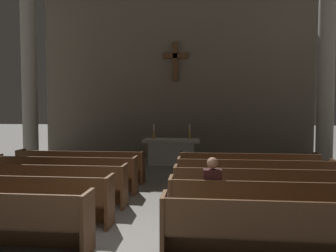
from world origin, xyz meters
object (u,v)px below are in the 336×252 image
pew_left_row_4 (64,174)px  pew_right_row_4 (255,178)px  column_right_second (326,68)px  altar (172,151)px  column_left_second (29,72)px  pew_left_row_5 (80,166)px  pew_right_row_3 (265,190)px  pew_right_row_5 (248,169)px  candlestick_left (154,134)px  pew_left_row_3 (42,184)px  candlestick_right (190,134)px  pew_left_row_2 (12,199)px  lone_worshipper (212,192)px  pew_right_row_1 (299,232)px  pew_right_row_2 (278,206)px

pew_left_row_4 → pew_right_row_4: bearing=0.0°
column_right_second → altar: (-5.56, 0.40, -3.08)m
pew_left_row_4 → column_left_second: (-3.13, 3.97, 3.14)m
pew_left_row_5 → altar: altar is taller
pew_right_row_3 → column_right_second: (3.13, 5.10, 3.14)m
pew_right_row_5 → candlestick_left: size_ratio=6.56×
pew_left_row_3 → pew_left_row_4: 1.13m
pew_left_row_4 → candlestick_right: (3.13, 4.36, 0.71)m
pew_left_row_2 → candlestick_left: 6.89m
pew_left_row_4 → pew_right_row_4: 4.86m
pew_left_row_2 → column_left_second: bearing=116.7°
pew_left_row_4 → pew_right_row_3: size_ratio=1.00×
pew_right_row_5 → column_left_second: column_left_second is taller
candlestick_left → candlestick_right: bearing=0.0°
altar → lone_worshipper: size_ratio=1.67×
altar → candlestick_left: candlestick_left is taller
pew_left_row_4 → column_left_second: bearing=128.3°
pew_left_row_5 → pew_right_row_5: 4.86m
pew_right_row_1 → candlestick_left: (-3.13, 7.76, 0.71)m
column_right_second → lone_worshipper: column_right_second is taller
column_left_second → lone_worshipper: (6.85, -6.19, -2.92)m
column_right_second → pew_left_row_5: bearing=-160.5°
column_left_second → candlestick_right: bearing=3.6°
pew_right_row_1 → pew_right_row_4: 3.40m
pew_left_row_2 → pew_right_row_5: bearing=35.0°
column_left_second → pew_left_row_3: bearing=-58.5°
pew_left_row_2 → pew_right_row_1: 4.99m
pew_left_row_4 → column_left_second: column_left_second is taller
lone_worshipper → pew_left_row_3: bearing=163.6°
pew_right_row_3 → candlestick_right: 5.81m
altar → pew_right_row_3: bearing=-66.2°
pew_right_row_4 → column_left_second: column_left_second is taller
pew_left_row_3 → candlestick_right: 6.36m
column_right_second → lone_worshipper: 8.06m
column_right_second → altar: bearing=175.9°
pew_left_row_5 → pew_right_row_1: (4.86, -4.53, 0.00)m
pew_right_row_3 → candlestick_right: size_ratio=6.56×
pew_left_row_2 → pew_left_row_3: size_ratio=1.00×
pew_right_row_3 → altar: size_ratio=1.73×
pew_right_row_2 → column_left_second: 10.60m
column_right_second → candlestick_left: column_right_second is taller
pew_left_row_2 → candlestick_left: (1.73, 6.63, 0.71)m
pew_right_row_1 → lone_worshipper: size_ratio=2.88×
column_left_second → column_right_second: bearing=0.0°
pew_right_row_2 → altar: (-2.43, 6.63, 0.06)m
pew_left_row_4 → lone_worshipper: 4.34m
pew_left_row_3 → pew_right_row_2: size_ratio=1.00×
pew_left_row_2 → pew_left_row_4: 2.26m
candlestick_left → lone_worshipper: candlestick_left is taller
pew_left_row_4 → pew_left_row_5: bearing=90.0°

